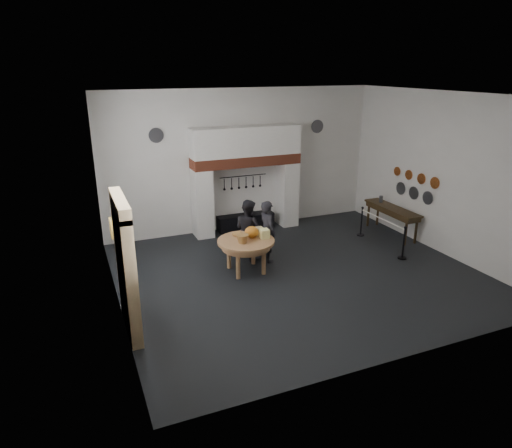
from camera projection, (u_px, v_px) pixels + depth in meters
name	position (u px, v px, depth m)	size (l,w,h in m)	color
floor	(298.00, 273.00, 11.91)	(9.00, 8.00, 0.02)	black
ceiling	(304.00, 95.00, 10.43)	(9.00, 8.00, 0.02)	silver
wall_back	(242.00, 160.00, 14.66)	(9.00, 0.02, 4.50)	silver
wall_front	(412.00, 246.00, 7.68)	(9.00, 0.02, 4.50)	silver
wall_left	(110.00, 211.00, 9.54)	(0.02, 8.00, 4.50)	silver
wall_right	(442.00, 174.00, 12.80)	(0.02, 8.00, 4.50)	silver
chimney_pier_left	(202.00, 203.00, 14.20)	(0.55, 0.70, 2.15)	silver
chimney_pier_right	(287.00, 194.00, 15.27)	(0.55, 0.70, 2.15)	silver
hearth_brick_band	(246.00, 160.00, 14.33)	(3.50, 0.72, 0.32)	#9E442B
chimney_hood	(246.00, 141.00, 14.13)	(3.50, 0.70, 0.90)	silver
iron_range	(246.00, 222.00, 15.07)	(1.90, 0.45, 0.50)	black
utensil_rail	(243.00, 176.00, 14.75)	(0.02, 0.02, 1.60)	black
door_recess	(122.00, 273.00, 9.00)	(0.04, 1.10, 2.50)	black
door_jamb_near	(131.00, 285.00, 8.41)	(0.22, 0.30, 2.60)	tan
door_jamb_far	(122.00, 257.00, 9.63)	(0.22, 0.30, 2.60)	tan
door_lintel	(120.00, 205.00, 8.58)	(0.22, 1.70, 0.30)	tan
wall_plaque	(111.00, 228.00, 10.47)	(0.05, 0.34, 0.44)	gold
work_table	(246.00, 241.00, 11.77)	(1.49, 1.49, 0.07)	#AA7050
pumpkin	(252.00, 232.00, 11.87)	(0.36, 0.36, 0.31)	orange
cheese_block_big	(264.00, 234.00, 11.86)	(0.22, 0.22, 0.24)	#FFF998
cheese_block_small	(259.00, 231.00, 12.12)	(0.18, 0.18, 0.20)	#D6BE80
wicker_basket	(242.00, 239.00, 11.54)	(0.32, 0.32, 0.22)	#9A6038
bread_loaf	(237.00, 234.00, 12.01)	(0.31, 0.18, 0.13)	#AB793C
visitor_near	(267.00, 231.00, 12.42)	(0.63, 0.41, 1.72)	black
visitor_far	(248.00, 229.00, 12.63)	(0.82, 0.64, 1.69)	black
side_table	(392.00, 208.00, 14.39)	(0.55, 2.20, 0.06)	#372614
pewter_jug	(381.00, 199.00, 14.87)	(0.12, 0.12, 0.22)	#4B4B50
copper_pan_a	(435.00, 183.00, 13.06)	(0.34, 0.34, 0.03)	#C6662D
copper_pan_b	(421.00, 179.00, 13.54)	(0.32, 0.32, 0.03)	#C6662D
copper_pan_c	(409.00, 175.00, 14.02)	(0.30, 0.30, 0.03)	#C6662D
copper_pan_d	(397.00, 171.00, 14.50)	(0.28, 0.28, 0.03)	#C6662D
pewter_plate_left	(428.00, 198.00, 13.40)	(0.40, 0.40, 0.03)	#4C4C51
pewter_plate_mid	(414.00, 193.00, 13.92)	(0.40, 0.40, 0.03)	#4C4C51
pewter_plate_right	(401.00, 188.00, 14.44)	(0.40, 0.40, 0.03)	#4C4C51
pewter_plate_back_left	(156.00, 135.00, 13.33)	(0.44, 0.44, 0.03)	#4C4C51
pewter_plate_back_right	(317.00, 126.00, 15.29)	(0.44, 0.44, 0.03)	#4C4C51
barrier_post_near	(404.00, 243.00, 12.68)	(0.05, 0.05, 0.90)	black
barrier_post_far	(362.00, 222.00, 14.42)	(0.05, 0.05, 0.90)	black
barrier_rope	(382.00, 219.00, 13.42)	(0.04, 0.04, 2.00)	white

